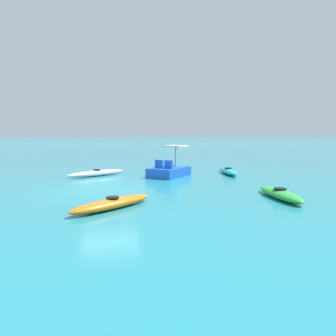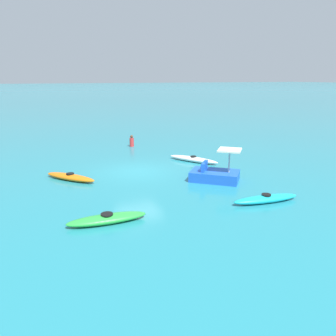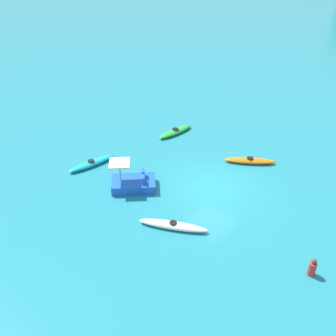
{
  "view_description": "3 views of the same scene",
  "coord_description": "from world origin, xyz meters",
  "px_view_note": "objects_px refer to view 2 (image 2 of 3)",
  "views": [
    {
      "loc": [
        -0.18,
        13.0,
        2.3
      ],
      "look_at": [
        -2.74,
        -0.79,
        0.72
      ],
      "focal_mm": 32.02,
      "sensor_mm": 36.0,
      "label": 1
    },
    {
      "loc": [
        -17.21,
        5.84,
        5.11
      ],
      "look_at": [
        -2.05,
        -0.92,
        0.6
      ],
      "focal_mm": 35.76,
      "sensor_mm": 36.0,
      "label": 2
    },
    {
      "loc": [
        10.68,
        -14.24,
        12.72
      ],
      "look_at": [
        -2.73,
        -0.8,
        0.52
      ],
      "focal_mm": 41.74,
      "sensor_mm": 36.0,
      "label": 3
    }
  ],
  "objects_px": {
    "kayak_white": "(193,159)",
    "person_near_shore": "(132,141)",
    "pedal_boat_blue": "(215,174)",
    "kayak_orange": "(70,177)",
    "kayak_cyan": "(266,199)",
    "kayak_green": "(107,219)"
  },
  "relations": [
    {
      "from": "kayak_white",
      "to": "person_near_shore",
      "type": "relative_size",
      "value": 3.63
    },
    {
      "from": "pedal_boat_blue",
      "to": "kayak_orange",
      "type": "bearing_deg",
      "value": 65.47
    },
    {
      "from": "kayak_cyan",
      "to": "pedal_boat_blue",
      "type": "bearing_deg",
      "value": 5.0
    },
    {
      "from": "kayak_white",
      "to": "pedal_boat_blue",
      "type": "xyz_separation_m",
      "value": [
        -3.93,
        0.85,
        0.17
      ]
    },
    {
      "from": "kayak_green",
      "to": "person_near_shore",
      "type": "bearing_deg",
      "value": -21.72
    },
    {
      "from": "kayak_cyan",
      "to": "kayak_white",
      "type": "distance_m",
      "value": 7.5
    },
    {
      "from": "kayak_cyan",
      "to": "kayak_white",
      "type": "xyz_separation_m",
      "value": [
        7.48,
        -0.54,
        -0.0
      ]
    },
    {
      "from": "kayak_orange",
      "to": "kayak_cyan",
      "type": "bearing_deg",
      "value": -133.19
    },
    {
      "from": "pedal_boat_blue",
      "to": "person_near_shore",
      "type": "bearing_deg",
      "value": 6.57
    },
    {
      "from": "kayak_orange",
      "to": "kayak_white",
      "type": "xyz_separation_m",
      "value": [
        0.85,
        -7.61,
        -0.0
      ]
    },
    {
      "from": "kayak_green",
      "to": "pedal_boat_blue",
      "type": "height_order",
      "value": "pedal_boat_blue"
    },
    {
      "from": "kayak_green",
      "to": "kayak_cyan",
      "type": "bearing_deg",
      "value": -95.92
    },
    {
      "from": "kayak_cyan",
      "to": "kayak_green",
      "type": "height_order",
      "value": "same"
    },
    {
      "from": "kayak_green",
      "to": "person_near_shore",
      "type": "distance_m",
      "value": 13.95
    },
    {
      "from": "kayak_orange",
      "to": "kayak_white",
      "type": "relative_size",
      "value": 0.87
    },
    {
      "from": "kayak_green",
      "to": "kayak_white",
      "type": "distance_m",
      "value": 9.88
    },
    {
      "from": "kayak_cyan",
      "to": "kayak_white",
      "type": "relative_size",
      "value": 0.96
    },
    {
      "from": "kayak_cyan",
      "to": "pedal_boat_blue",
      "type": "relative_size",
      "value": 1.1
    },
    {
      "from": "kayak_orange",
      "to": "person_near_shore",
      "type": "bearing_deg",
      "value": -38.57
    },
    {
      "from": "kayak_orange",
      "to": "kayak_green",
      "type": "bearing_deg",
      "value": -175.86
    },
    {
      "from": "kayak_orange",
      "to": "pedal_boat_blue",
      "type": "distance_m",
      "value": 7.43
    },
    {
      "from": "kayak_orange",
      "to": "pedal_boat_blue",
      "type": "bearing_deg",
      "value": -114.53
    }
  ]
}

